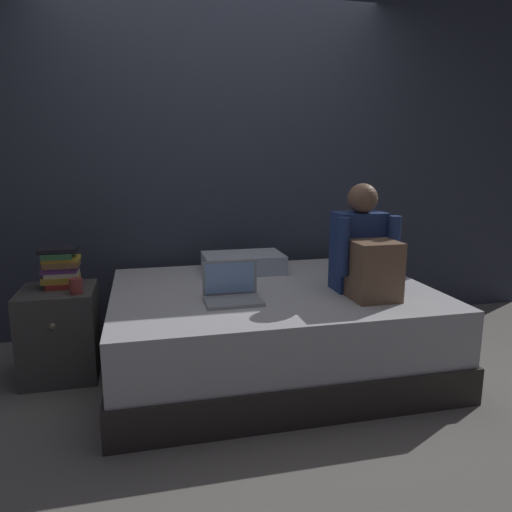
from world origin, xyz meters
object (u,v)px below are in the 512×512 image
at_px(mug, 76,286).
at_px(nightstand, 60,333).
at_px(laptop, 232,291).
at_px(book_stack, 61,268).
at_px(pillow, 243,263).
at_px(bed, 271,328).
at_px(person_sitting, 365,252).

bearing_deg(mug, nightstand, 137.31).
xyz_separation_m(laptop, book_stack, (-0.98, 0.47, 0.08)).
relative_size(laptop, pillow, 0.57).
height_order(nightstand, pillow, pillow).
xyz_separation_m(bed, person_sitting, (0.51, -0.25, 0.52)).
relative_size(nightstand, person_sitting, 0.85).
height_order(bed, mug, mug).
xyz_separation_m(nightstand, pillow, (1.21, 0.26, 0.32)).
xyz_separation_m(nightstand, book_stack, (0.02, 0.06, 0.40)).
height_order(book_stack, mug, book_stack).
bearing_deg(book_stack, person_sitting, -15.52).
bearing_deg(nightstand, laptop, -22.32).
xyz_separation_m(person_sitting, laptop, (-0.80, 0.03, -0.20)).
distance_m(bed, nightstand, 1.31).
height_order(nightstand, book_stack, book_stack).
relative_size(bed, book_stack, 8.23).
xyz_separation_m(nightstand, person_sitting, (1.81, -0.44, 0.51)).
relative_size(person_sitting, laptop, 2.05).
bearing_deg(bed, laptop, -142.77).
distance_m(pillow, mug, 1.15).
xyz_separation_m(nightstand, mug, (0.13, -0.12, 0.32)).
distance_m(pillow, book_stack, 1.21).
bearing_deg(mug, person_sitting, -10.80).
bearing_deg(mug, laptop, -18.51).
height_order(bed, book_stack, book_stack).
distance_m(laptop, pillow, 0.70).
xyz_separation_m(pillow, book_stack, (-1.19, -0.20, 0.07)).
bearing_deg(nightstand, person_sitting, -13.68).
bearing_deg(laptop, pillow, 72.94).
bearing_deg(person_sitting, book_stack, 164.48).
relative_size(laptop, book_stack, 1.32).
bearing_deg(book_stack, pillow, 9.77).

